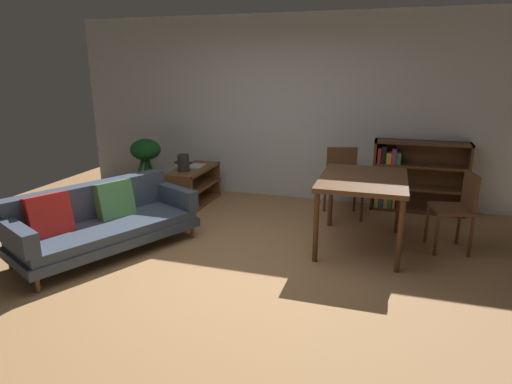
# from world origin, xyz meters

# --- Properties ---
(ground_plane) EXTENTS (8.16, 8.16, 0.00)m
(ground_plane) POSITION_xyz_m (0.00, 0.00, 0.00)
(ground_plane) COLOR #A87A4C
(back_wall_panel) EXTENTS (6.80, 0.10, 2.70)m
(back_wall_panel) POSITION_xyz_m (0.00, 2.70, 1.35)
(back_wall_panel) COLOR silver
(back_wall_panel) RESTS_ON ground_plane
(fabric_couch) EXTENTS (1.56, 2.09, 0.75)m
(fabric_couch) POSITION_xyz_m (-1.43, 0.03, 0.36)
(fabric_couch) COLOR brown
(fabric_couch) RESTS_ON ground_plane
(media_console) EXTENTS (0.43, 1.03, 0.54)m
(media_console) POSITION_xyz_m (-1.20, 1.89, 0.27)
(media_console) COLOR brown
(media_console) RESTS_ON ground_plane
(open_laptop) EXTENTS (0.41, 0.31, 0.08)m
(open_laptop) POSITION_xyz_m (-1.27, 1.99, 0.56)
(open_laptop) COLOR silver
(open_laptop) RESTS_ON media_console
(desk_speaker) EXTENTS (0.16, 0.16, 0.24)m
(desk_speaker) POSITION_xyz_m (-1.24, 1.68, 0.66)
(desk_speaker) COLOR #2D2823
(desk_speaker) RESTS_ON media_console
(potted_floor_plant) EXTENTS (0.47, 0.46, 0.90)m
(potted_floor_plant) POSITION_xyz_m (-2.07, 2.05, 0.59)
(potted_floor_plant) COLOR #9E9389
(potted_floor_plant) RESTS_ON ground_plane
(dining_table) EXTENTS (0.92, 1.20, 0.80)m
(dining_table) POSITION_xyz_m (1.27, 1.00, 0.72)
(dining_table) COLOR #56351E
(dining_table) RESTS_ON ground_plane
(dining_chair_near) EXTENTS (0.57, 0.57, 0.91)m
(dining_chair_near) POSITION_xyz_m (0.94, 2.03, 0.52)
(dining_chair_near) COLOR #56351E
(dining_chair_near) RESTS_ON ground_plane
(dining_chair_far) EXTENTS (0.46, 0.48, 0.88)m
(dining_chair_far) POSITION_xyz_m (2.27, 1.20, 0.51)
(dining_chair_far) COLOR #56351E
(dining_chair_far) RESTS_ON ground_plane
(bookshelf) EXTENTS (1.25, 0.29, 0.99)m
(bookshelf) POSITION_xyz_m (1.85, 2.53, 0.49)
(bookshelf) COLOR #56351E
(bookshelf) RESTS_ON ground_plane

